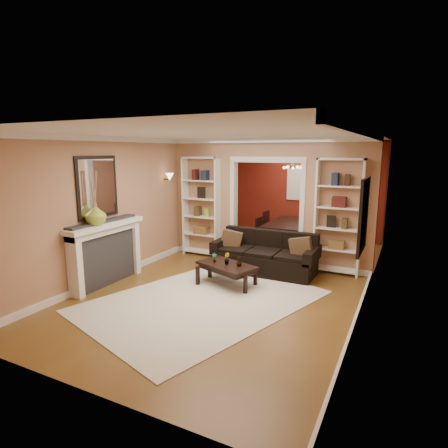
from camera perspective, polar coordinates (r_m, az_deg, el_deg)
The scene contains 30 objects.
floor at distance 7.43m, azimuth 3.14°, elevation -8.04°, with size 8.00×8.00×0.00m, color brown.
ceiling at distance 7.03m, azimuth 3.38°, elevation 13.24°, with size 8.00×8.00×0.00m, color white.
wall_back at distance 10.87m, azimuth 11.65°, elevation 5.15°, with size 8.00×8.00×0.00m, color tan.
wall_front at distance 3.85m, azimuth -21.10°, elevation -6.03°, with size 8.00×8.00×0.00m, color tan.
wall_left at distance 8.24m, azimuth -11.29°, elevation 3.33°, with size 8.00×8.00×0.00m, color tan.
wall_right at distance 6.57m, azimuth 21.61°, elevation 0.80°, with size 8.00×8.00×0.00m, color tan.
partition_wall at distance 8.21m, azimuth 6.57°, elevation 3.44°, with size 4.50×0.15×2.70m, color tan.
red_back_panel at distance 10.84m, azimuth 11.60°, elevation 4.98°, with size 4.44×0.04×2.64m, color maroon.
dining_window at distance 10.78m, azimuth 11.60°, elevation 6.17°, with size 0.78×0.03×0.98m, color #8CA5CC.
area_rug at distance 6.29m, azimuth -3.27°, elevation -11.62°, with size 2.66×3.72×0.01m, color beige.
sofa at distance 7.62m, azimuth 6.23°, elevation -4.37°, with size 2.09×0.90×0.82m, color black.
pillow_left at distance 7.83m, azimuth 1.11°, elevation -2.40°, with size 0.41×0.12×0.41m, color brown.
pillow_right at distance 7.34m, azimuth 11.66°, elevation -3.53°, with size 0.42×0.12×0.42m, color brown.
coffee_table at distance 6.91m, azimuth 0.39°, elevation -7.73°, with size 1.07×0.58×0.41m, color black.
plant_left at distance 6.93m, azimuth -1.47°, elevation -5.15°, with size 0.09×0.06×0.18m, color #336626.
plant_center at distance 6.82m, azimuth 0.39°, elevation -5.29°, with size 0.11×0.09×0.21m, color #336626.
plant_right at distance 6.72m, azimuth 2.32°, elevation -5.64°, with size 0.10×0.10×0.19m, color #336626.
bookshelf_left at distance 8.73m, azimuth -3.45°, elevation 2.62°, with size 0.90×0.30×2.30m, color white.
bookshelf_right at distance 7.69m, azimuth 17.01°, elevation 0.99°, with size 0.90×0.30×2.30m, color white.
fireplace at distance 7.18m, azimuth -17.36°, elevation -4.39°, with size 0.32×1.70×1.16m, color white.
vase at distance 6.87m, azimuth -18.99°, elevation 1.40°, with size 0.36×0.36×0.38m, color #95B33A.
mirror at distance 7.06m, azimuth -18.76°, elevation 5.36°, with size 0.03×0.95×1.10m, color silver.
wall_sconce at distance 8.58m, azimuth -8.62°, elevation 6.93°, with size 0.18×0.18×0.22m, color #FFE0A5.
framed_art at distance 5.55m, azimuth 20.41°, elevation 1.23°, with size 0.04×0.85×1.05m, color black.
dining_table at distance 9.82m, azimuth 10.06°, elevation -1.54°, with size 1.00×1.79×0.63m, color black.
dining_chair_nw at distance 9.69m, azimuth 6.45°, elevation -1.17°, with size 0.38×0.38×0.77m, color black.
dining_chair_ne at distance 9.37m, azimuth 12.79°, elevation -1.47°, with size 0.43×0.43×0.88m, color black.
dining_chair_sw at distance 10.24m, azimuth 7.61°, elevation -0.31°, with size 0.42×0.42×0.85m, color black.
dining_chair_se at distance 9.95m, azimuth 13.62°, elevation -0.87°, with size 0.42×0.42×0.85m, color black.
chandelier at distance 9.57m, azimuth 9.77°, elevation 8.46°, with size 0.50×0.50×0.30m, color #3B281B.
Camera 1 is at (2.76, -6.45, 2.44)m, focal length 30.00 mm.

